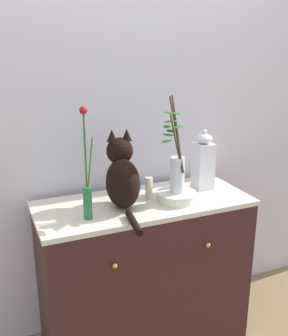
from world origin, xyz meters
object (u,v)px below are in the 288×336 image
object	(u,v)px
cat_sitting	(122,176)
candle_pillar	(149,188)
vase_slim_green	(87,187)
vase_glass_clear	(177,168)
sideboard	(144,273)
jar_lidded_porcelain	(203,162)
bowl_porcelain	(177,196)

from	to	relation	value
cat_sitting	candle_pillar	bearing A→B (deg)	14.56
cat_sitting	vase_slim_green	size ratio (longest dim) A/B	0.88
cat_sitting	vase_glass_clear	bearing A→B (deg)	-10.12
cat_sitting	candle_pillar	distance (m)	0.19
cat_sitting	candle_pillar	size ratio (longest dim) A/B	3.63
cat_sitting	vase_glass_clear	size ratio (longest dim) A/B	0.93
sideboard	candle_pillar	world-z (taller)	candle_pillar
sideboard	jar_lidded_porcelain	size ratio (longest dim) A/B	3.34
sideboard	vase_glass_clear	world-z (taller)	vase_glass_clear
cat_sitting	vase_slim_green	xyz separation A→B (m)	(-0.20, -0.08, 0.00)
bowl_porcelain	jar_lidded_porcelain	xyz separation A→B (m)	(0.22, 0.11, 0.13)
cat_sitting	vase_glass_clear	distance (m)	0.28
cat_sitting	jar_lidded_porcelain	world-z (taller)	cat_sitting
sideboard	vase_slim_green	bearing A→B (deg)	-163.43
candle_pillar	jar_lidded_porcelain	bearing A→B (deg)	4.61
sideboard	jar_lidded_porcelain	distance (m)	0.69
sideboard	candle_pillar	distance (m)	0.49
bowl_porcelain	candle_pillar	world-z (taller)	candle_pillar
sideboard	vase_slim_green	distance (m)	0.67
vase_glass_clear	bowl_porcelain	bearing A→B (deg)	32.19
vase_slim_green	sideboard	bearing A→B (deg)	16.57
bowl_porcelain	candle_pillar	xyz separation A→B (m)	(-0.12, 0.09, 0.03)
vase_slim_green	jar_lidded_porcelain	size ratio (longest dim) A/B	1.57
bowl_porcelain	vase_glass_clear	size ratio (longest dim) A/B	0.41
cat_sitting	sideboard	bearing A→B (deg)	7.04
jar_lidded_porcelain	vase_slim_green	bearing A→B (deg)	-167.93
bowl_porcelain	sideboard	bearing A→B (deg)	159.36
vase_slim_green	jar_lidded_porcelain	xyz separation A→B (m)	(0.70, 0.15, -0.01)
cat_sitting	jar_lidded_porcelain	distance (m)	0.51
cat_sitting	bowl_porcelain	xyz separation A→B (m)	(0.28, -0.04, -0.13)
jar_lidded_porcelain	cat_sitting	bearing A→B (deg)	-172.13
sideboard	candle_pillar	size ratio (longest dim) A/B	8.77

